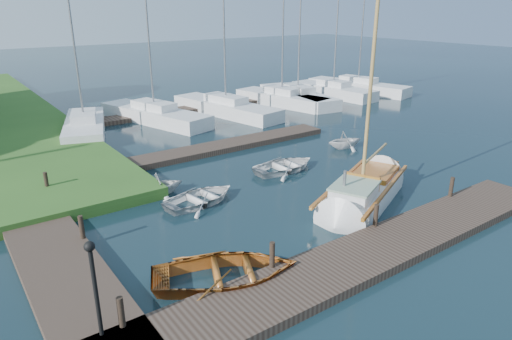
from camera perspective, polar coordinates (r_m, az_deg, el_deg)
ground at (r=18.95m, az=-0.00°, el=-3.41°), size 160.00×160.00×0.00m
near_dock at (r=14.94m, az=13.74°, el=-10.24°), size 18.00×2.20×0.30m
left_dock at (r=17.88m, az=-25.58°, el=-6.50°), size 2.20×18.00×0.30m
far_dock at (r=25.05m, az=-4.94°, el=2.79°), size 14.00×1.60×0.30m
pontoon at (r=36.98m, az=-1.84°, el=8.49°), size 30.00×1.60×0.30m
mooring_post_0 at (r=11.71m, az=-16.52°, el=-16.65°), size 0.16×0.16×0.80m
mooring_post_1 at (r=13.45m, az=2.03°, el=-10.53°), size 0.16×0.16×0.80m
mooring_post_2 at (r=16.29m, az=14.76°, el=-5.51°), size 0.16×0.16×0.80m
mooring_post_3 at (r=19.75m, az=23.24°, el=-1.94°), size 0.16×0.16×0.80m
mooring_post_4 at (r=16.01m, az=-20.98°, el=-6.68°), size 0.16×0.16×0.80m
mooring_post_5 at (r=20.56m, az=-24.74°, el=-1.31°), size 0.16×0.16×0.80m
lamp_post at (r=10.96m, az=-19.64°, el=-12.40°), size 0.24×0.24×2.44m
sailboat at (r=18.99m, az=13.35°, el=-2.80°), size 7.32×4.74×9.83m
dinghy at (r=13.32m, az=-3.77°, el=-12.25°), size 5.06×4.44×0.87m
tender_a at (r=18.42m, az=-6.94°, el=-3.16°), size 3.47×2.71×0.66m
tender_b at (r=19.56m, az=-11.99°, el=-1.49°), size 2.22×2.01×1.02m
tender_c at (r=21.88m, az=3.67°, el=0.78°), size 3.33×2.39×0.68m
tender_d at (r=25.75m, az=11.07°, el=3.86°), size 2.38×2.17×1.07m
marina_boat_0 at (r=29.89m, az=-20.62°, el=5.26°), size 4.41×7.78×10.92m
marina_boat_1 at (r=31.81m, az=-12.58°, el=6.88°), size 4.64×9.35×11.09m
marina_boat_3 at (r=33.33m, az=-3.79°, el=7.91°), size 3.89×9.65×11.42m
marina_boat_4 at (r=36.61m, az=3.23°, el=9.01°), size 3.85×8.28×9.98m
marina_boat_5 at (r=37.66m, az=5.24°, el=9.28°), size 3.46×9.17×11.76m
marina_boat_6 at (r=40.62m, az=9.63°, el=9.86°), size 2.85×8.19×10.86m
marina_boat_7 at (r=43.07m, az=12.62°, el=10.25°), size 4.28×9.64×12.73m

